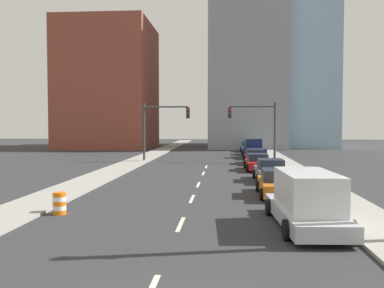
% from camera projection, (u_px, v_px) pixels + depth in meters
% --- Properties ---
extents(sidewalk_left, '(2.64, 89.36, 0.13)m').
position_uv_depth(sidewalk_left, '(152.00, 155.00, 52.88)').
color(sidewalk_left, gray).
rests_on(sidewalk_left, ground).
extents(sidewalk_right, '(2.64, 89.36, 0.13)m').
position_uv_depth(sidewalk_right, '(272.00, 155.00, 51.72)').
color(sidewalk_right, gray).
rests_on(sidewalk_right, ground).
extents(lane_stripe_at_9m, '(0.16, 2.40, 0.01)m').
position_uv_depth(lane_stripe_at_9m, '(181.00, 224.00, 16.57)').
color(lane_stripe_at_9m, beige).
rests_on(lane_stripe_at_9m, ground).
extents(lane_stripe_at_14m, '(0.16, 2.40, 0.01)m').
position_uv_depth(lane_stripe_at_14m, '(192.00, 199.00, 22.18)').
color(lane_stripe_at_14m, beige).
rests_on(lane_stripe_at_14m, ground).
extents(lane_stripe_at_20m, '(0.16, 2.40, 0.01)m').
position_uv_depth(lane_stripe_at_20m, '(198.00, 185.00, 27.34)').
color(lane_stripe_at_20m, beige).
rests_on(lane_stripe_at_20m, ground).
extents(lane_stripe_at_26m, '(0.16, 2.40, 0.01)m').
position_uv_depth(lane_stripe_at_26m, '(203.00, 173.00, 33.55)').
color(lane_stripe_at_26m, beige).
rests_on(lane_stripe_at_26m, ground).
extents(lane_stripe_at_31m, '(0.16, 2.40, 0.01)m').
position_uv_depth(lane_stripe_at_31m, '(206.00, 167.00, 38.62)').
color(lane_stripe_at_31m, beige).
rests_on(lane_stripe_at_31m, ground).
extents(building_brick_left, '(14.00, 16.00, 20.10)m').
position_uv_depth(building_brick_left, '(109.00, 86.00, 69.99)').
color(building_brick_left, brown).
rests_on(building_brick_left, ground).
extents(building_office_center, '(12.00, 20.00, 25.53)m').
position_uv_depth(building_office_center, '(246.00, 71.00, 72.09)').
color(building_office_center, gray).
rests_on(building_office_center, ground).
extents(building_glass_right, '(13.00, 20.00, 36.81)m').
position_uv_depth(building_glass_right, '(290.00, 41.00, 75.18)').
color(building_glass_right, '#8CADC6').
rests_on(building_glass_right, ground).
extents(traffic_signal_left, '(4.84, 0.35, 6.03)m').
position_uv_depth(traffic_signal_left, '(158.00, 123.00, 43.91)').
color(traffic_signal_left, '#38383D').
rests_on(traffic_signal_left, ground).
extents(traffic_signal_right, '(4.84, 0.35, 6.03)m').
position_uv_depth(traffic_signal_right, '(261.00, 123.00, 43.09)').
color(traffic_signal_right, '#38383D').
rests_on(traffic_signal_right, ground).
extents(traffic_barrel, '(0.56, 0.56, 0.95)m').
position_uv_depth(traffic_barrel, '(59.00, 203.00, 18.37)').
color(traffic_barrel, orange).
rests_on(traffic_barrel, ground).
extents(box_truck_silver, '(2.62, 6.41, 2.11)m').
position_uv_depth(box_truck_silver, '(306.00, 201.00, 16.02)').
color(box_truck_silver, '#B2B2BC').
rests_on(box_truck_silver, ground).
extents(sedan_orange, '(2.04, 4.75, 1.44)m').
position_uv_depth(sedan_orange, '(277.00, 184.00, 23.09)').
color(sedan_orange, orange).
rests_on(sedan_orange, ground).
extents(sedan_gray, '(2.23, 4.60, 1.49)m').
position_uv_depth(sedan_gray, '(270.00, 171.00, 29.09)').
color(sedan_gray, slate).
rests_on(sedan_gray, ground).
extents(sedan_red, '(2.16, 4.60, 1.40)m').
position_uv_depth(sedan_red, '(257.00, 163.00, 35.66)').
color(sedan_red, red).
rests_on(sedan_red, ground).
extents(sedan_maroon, '(2.12, 4.60, 1.42)m').
position_uv_depth(sedan_maroon, '(255.00, 157.00, 41.28)').
color(sedan_maroon, maroon).
rests_on(sedan_maroon, ground).
extents(pickup_truck_navy, '(2.56, 5.56, 2.17)m').
position_uv_depth(pickup_truck_navy, '(254.00, 150.00, 48.21)').
color(pickup_truck_navy, '#141E47').
rests_on(pickup_truck_navy, ground).
extents(sedan_white, '(2.06, 4.54, 1.51)m').
position_uv_depth(sedan_white, '(250.00, 149.00, 53.66)').
color(sedan_white, silver).
rests_on(sedan_white, ground).
extents(sedan_teal, '(2.18, 4.57, 1.46)m').
position_uv_depth(sedan_teal, '(247.00, 147.00, 59.46)').
color(sedan_teal, '#196B75').
rests_on(sedan_teal, ground).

